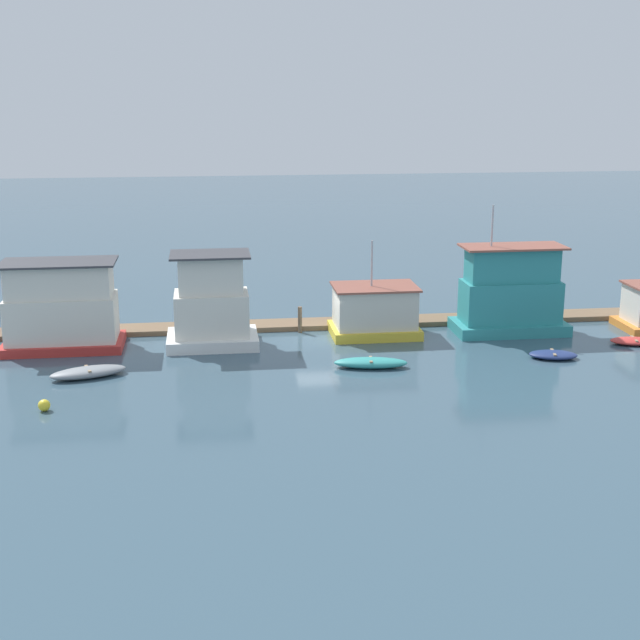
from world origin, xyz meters
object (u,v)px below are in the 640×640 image
houseboat_teal (511,295)px  dinghy_grey (88,372)px  houseboat_white (212,306)px  dinghy_navy (553,355)px  dinghy_red (634,341)px  mooring_post_near_left (397,313)px  dinghy_teal (371,363)px  houseboat_yellow (375,311)px  mooring_post_near_right (414,312)px  buoy_yellow (44,405)px  houseboat_red (61,308)px  mooring_post_centre (300,320)px

houseboat_teal → dinghy_grey: houseboat_teal is taller
houseboat_white → dinghy_navy: bearing=-15.2°
dinghy_grey → dinghy_red: 30.62m
houseboat_white → mooring_post_near_left: houseboat_white is taller
dinghy_grey → dinghy_teal: bearing=-1.0°
houseboat_white → dinghy_grey: bearing=-141.3°
houseboat_yellow → dinghy_grey: (-16.03, -6.05, -1.18)m
houseboat_yellow → mooring_post_near_left: 2.03m
dinghy_teal → dinghy_red: bearing=8.6°
dinghy_teal → mooring_post_near_right: mooring_post_near_right is taller
houseboat_white → buoy_yellow: (-7.79, -9.89, -2.01)m
houseboat_red → dinghy_teal: bearing=-19.1°
houseboat_red → dinghy_red: (32.53, -3.35, -2.16)m
dinghy_grey → mooring_post_near_left: mooring_post_near_left is taller
dinghy_navy → mooring_post_near_right: mooring_post_near_right is taller
houseboat_red → mooring_post_centre: size_ratio=4.18×
mooring_post_near_right → dinghy_grey: bearing=-159.0°
dinghy_teal → buoy_yellow: 16.67m
mooring_post_near_right → houseboat_white: bearing=-170.6°
mooring_post_near_right → mooring_post_centre: bearing=180.0°
dinghy_red → mooring_post_centre: (-18.87, 5.01, 0.60)m
mooring_post_near_left → mooring_post_near_right: bearing=0.0°
mooring_post_centre → houseboat_white: bearing=-158.8°
houseboat_yellow → houseboat_white: bearing=-174.5°
dinghy_navy → dinghy_red: 6.03m
dinghy_teal → dinghy_grey: bearing=179.0°
mooring_post_centre → mooring_post_near_left: bearing=0.0°
houseboat_red → dinghy_red: bearing=-5.9°
dinghy_navy → houseboat_white: bearing=164.8°
houseboat_teal → mooring_post_near_right: bearing=164.4°
dinghy_navy → mooring_post_centre: mooring_post_centre is taller
dinghy_navy → dinghy_red: dinghy_navy is taller
houseboat_yellow → houseboat_teal: houseboat_teal is taller
dinghy_grey → dinghy_navy: 24.87m
houseboat_red → mooring_post_centre: 13.85m
dinghy_teal → mooring_post_near_left: 8.05m
houseboat_red → houseboat_yellow: 18.05m
mooring_post_near_left → mooring_post_centre: 5.99m
houseboat_white → houseboat_red: bearing=177.4°
houseboat_teal → mooring_post_near_right: houseboat_teal is taller
houseboat_red → mooring_post_near_right: size_ratio=3.12×
dinghy_grey → buoy_yellow: size_ratio=7.37×
houseboat_teal → dinghy_navy: bearing=-83.4°
dinghy_teal → buoy_yellow: bearing=-164.3°
houseboat_red → houseboat_teal: size_ratio=0.86×
buoy_yellow → mooring_post_centre: bearing=42.4°
houseboat_white → houseboat_teal: (17.84, 0.50, 0.04)m
houseboat_white → mooring_post_near_right: bearing=9.4°
dinghy_grey → dinghy_red: size_ratio=1.40×
dinghy_red → buoy_yellow: 32.69m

